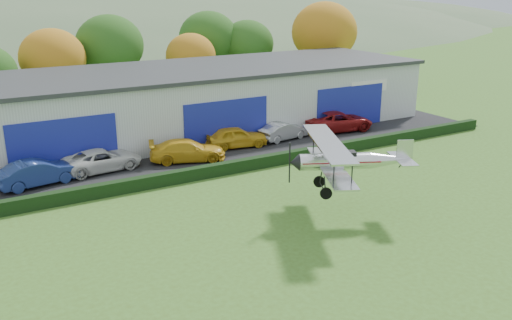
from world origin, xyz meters
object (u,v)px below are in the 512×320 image
car_5 (284,131)px  biplane (346,159)px  car_1 (38,173)px  car_3 (187,150)px  car_6 (338,121)px  hangar (194,99)px  car_4 (236,137)px  car_2 (102,160)px

car_5 → biplane: (-5.30, -14.17, 2.37)m
car_1 → car_3: 9.93m
car_6 → hangar: bearing=63.4°
car_3 → car_6: (14.37, 1.33, 0.07)m
car_4 → hangar: bearing=12.8°
car_2 → car_5: size_ratio=1.22×
car_4 → car_5: bearing=-80.7°
car_1 → car_2: size_ratio=0.93×
car_6 → car_1: bearing=99.5°
car_2 → biplane: bearing=-152.4°
biplane → car_2: bearing=148.8°
car_2 → biplane: 16.80m
hangar → car_2: bearing=-144.3°
hangar → biplane: bearing=-91.6°
hangar → car_5: bearing=-54.9°
car_3 → car_4: size_ratio=1.12×
car_3 → biplane: biplane is taller
car_5 → car_3: bearing=89.1°
car_2 → car_4: (10.30, 0.37, 0.08)m
car_1 → car_6: bearing=-96.8°
car_5 → car_6: 5.51m
car_1 → car_2: (4.18, 0.84, -0.07)m
car_3 → car_5: car_3 is taller
car_1 → car_2: bearing=-88.4°
hangar → biplane: (-0.58, -20.89, 0.47)m
car_1 → biplane: bearing=-143.6°
car_1 → car_6: car_6 is taller
car_2 → biplane: (9.30, -13.79, 2.35)m
hangar → car_2: hangar is taller
car_3 → biplane: 13.55m
car_5 → biplane: 15.31m
car_4 → biplane: (-1.00, -14.16, 2.27)m
car_2 → car_6: size_ratio=0.87×
hangar → car_4: hangar is taller
hangar → car_2: 12.31m
car_5 → car_6: size_ratio=0.71×
car_2 → car_6: 20.12m
car_1 → car_6: size_ratio=0.81×
car_4 → car_5: size_ratio=1.10×
car_2 → biplane: biplane is taller
car_3 → car_4: bearing=-56.5°
car_3 → car_6: car_6 is taller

